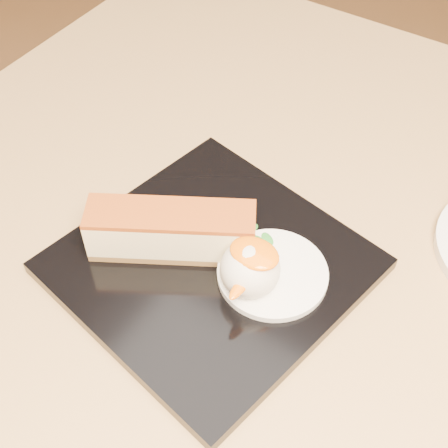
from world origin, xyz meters
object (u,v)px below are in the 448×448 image
Objects in this scene: table at (265,355)px; ice_cream_scoop at (250,269)px; dessert_plate at (211,266)px; cheesecake at (171,231)px.

ice_cream_scoop reaches higher than table.
dessert_plate is 0.05m from cheesecake.
table is 3.64× the size of dessert_plate.
table is 0.17m from dessert_plate.
ice_cream_scoop reaches higher than cheesecake.
dessert_plate reaches higher than table.
dessert_plate is 1.61× the size of cheesecake.
table is at bearing 88.21° from ice_cream_scoop.
dessert_plate is at bearing 172.87° from ice_cream_scoop.
dessert_plate is at bearing -140.72° from table.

